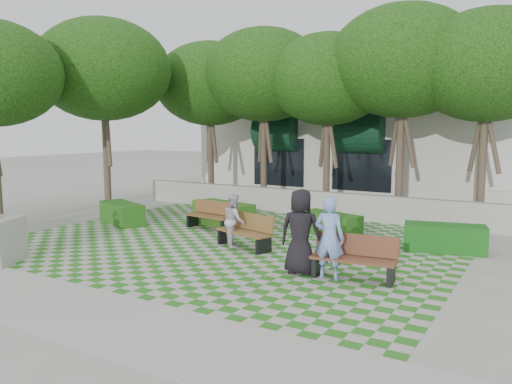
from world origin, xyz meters
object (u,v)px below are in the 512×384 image
Objects in this scene: hedge_west at (122,213)px; person_blue at (329,238)px; bench_west at (211,216)px; person_dark at (301,232)px; bench_mid at (246,232)px; hedge_east at (445,238)px; hedge_midleft at (223,214)px; person_white at (234,220)px; bench_east at (354,258)px; hedge_midright at (330,224)px.

hedge_west is 1.13× the size of person_blue.
bench_west is 0.93× the size of person_dark.
bench_mid is 5.42m from hedge_west.
hedge_west is at bearing -171.19° from hedge_east.
person_white reaches higher than hedge_midleft.
hedge_midleft is at bearing 143.29° from bench_east.
bench_east reaches higher than bench_mid.
hedge_midright is (3.60, 1.06, -0.09)m from bench_west.
hedge_midright is at bearing 5.99° from hedge_midleft.
bench_east is at bearing -30.89° from hedge_midleft.
hedge_east reaches higher than hedge_midright.
hedge_east is 4.40m from person_dark.
hedge_midleft reaches higher than hedge_midright.
hedge_west is 1.39× the size of person_white.
bench_west is at bearing 162.01° from bench_mid.
hedge_midleft is 3.42m from hedge_west.
hedge_east is (4.60, 2.31, -0.09)m from bench_mid.
hedge_midleft is (-2.28, 2.24, -0.06)m from bench_mid.
bench_east reaches higher than bench_west.
hedge_east is at bearing -107.90° from person_white.
person_dark is at bearing -15.75° from hedge_west.
hedge_midright is at bearing -86.09° from person_dark.
person_blue reaches higher than hedge_east.
bench_east is 4.34m from hedge_midright.
person_white is at bearing -154.82° from hedge_east.
bench_east is 1.00× the size of bench_mid.
hedge_west is at bearing 161.75° from bench_east.
person_dark is (2.29, -1.39, 0.50)m from bench_mid.
bench_east is at bearing -12.44° from hedge_west.
hedge_east is at bearing 42.84° from bench_mid.
hedge_midright is 0.87× the size of hedge_midleft.
person_white is at bearing -26.75° from person_blue.
bench_east is 0.96× the size of hedge_midright.
hedge_midleft is (-6.87, -0.07, 0.03)m from hedge_east.
bench_east is 1.26m from person_dark.
bench_east is 0.83× the size of hedge_midleft.
bench_mid is 0.45m from person_white.
hedge_east is at bearing 8.81° from hedge_west.
bench_mid is 0.84× the size of hedge_midleft.
person_dark is at bearing -38.51° from hedge_midleft.
hedge_east is at bearing 65.62° from bench_east.
person_blue is at bearing -14.76° from hedge_west.
hedge_midleft is 5.86m from person_dark.
bench_mid is at bearing -26.67° from bench_west.
hedge_midleft is at bearing 96.40° from bench_west.
bench_west is (-5.72, 2.73, -0.02)m from bench_east.
bench_mid is 0.97× the size of person_dark.
person_dark is at bearing -25.27° from bench_west.
hedge_midright is at bearing 23.91° from bench_west.
person_dark is at bearing -121.97° from hedge_east.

